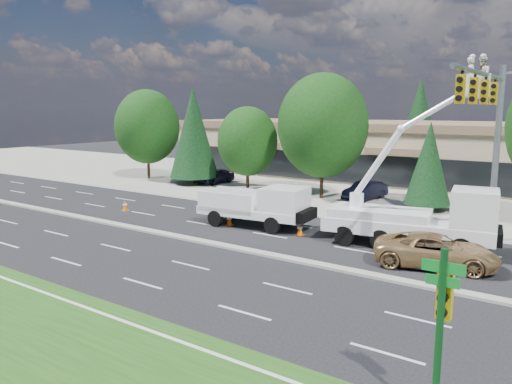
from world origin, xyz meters
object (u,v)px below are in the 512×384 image
Objects in this scene: signal_mast at (491,125)px; street_sign_pole at (441,318)px; bucket_truck at (425,209)px; utility_pickup at (260,210)px; minivan at (436,251)px.

signal_mast reaches higher than street_sign_pole.
utility_pickup is at bearing 175.74° from bucket_truck.
signal_mast is at bearing 24.47° from bucket_truck.
utility_pickup is at bearing -167.56° from signal_mast.
street_sign_pole is at bearing -82.73° from signal_mast.
street_sign_pole reaches higher than utility_pickup.
signal_mast is 1.10× the size of bucket_truck.
minivan is at bearing -73.29° from bucket_truck.
bucket_truck reaches higher than street_sign_pole.
street_sign_pole is 0.43× the size of bucket_truck.
street_sign_pole is 11.74m from minivan.
signal_mast is at bearing -28.70° from minivan.
utility_pickup is at bearing 66.70° from minivan.
street_sign_pole is at bearing -178.74° from minivan.
minivan is at bearing 105.36° from street_sign_pole.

